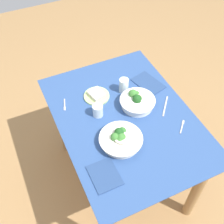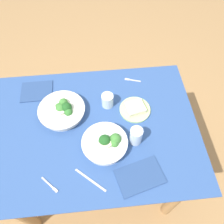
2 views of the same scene
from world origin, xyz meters
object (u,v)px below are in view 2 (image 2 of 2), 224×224
water_glass_side (136,136)px  broccoli_bowl_near (106,144)px  fork_by_near_bowl (50,185)px  broccoli_bowl_far (62,110)px  water_glass_center (107,100)px  fork_by_far_bowl (132,80)px  napkin_folded_upper (140,176)px  bread_side_plate (135,109)px  napkin_folded_lower (37,91)px  table_knife_left (90,180)px

water_glass_side → broccoli_bowl_near: bearing=-172.8°
water_glass_side → fork_by_near_bowl: bearing=-156.0°
broccoli_bowl_far → water_glass_side: 0.43m
water_glass_center → fork_by_far_bowl: bearing=45.4°
broccoli_bowl_near → water_glass_center: size_ratio=2.83×
fork_by_far_bowl → napkin_folded_upper: 0.60m
bread_side_plate → napkin_folded_upper: (-0.03, -0.38, -0.01)m
bread_side_plate → napkin_folded_lower: bread_side_plate is taller
bread_side_plate → fork_by_far_bowl: (0.02, 0.22, -0.01)m
napkin_folded_lower → water_glass_center: bearing=-18.3°
water_glass_center → napkin_folded_upper: 0.45m
napkin_folded_lower → water_glass_side: bearing=-35.3°
broccoli_bowl_far → water_glass_center: 0.26m
broccoli_bowl_near → napkin_folded_lower: bearing=133.6°
table_knife_left → fork_by_far_bowl: bearing=-75.0°
bread_side_plate → broccoli_bowl_far: bearing=177.5°
broccoli_bowl_far → napkin_folded_upper: (0.37, -0.40, -0.03)m
napkin_folded_upper → fork_by_far_bowl: bearing=85.3°
fork_by_near_bowl → napkin_folded_upper: (0.42, 0.00, 0.00)m
bread_side_plate → fork_by_near_bowl: bearing=-140.2°
broccoli_bowl_far → fork_by_far_bowl: size_ratio=2.62×
water_glass_center → napkin_folded_upper: bearing=-75.0°
napkin_folded_upper → napkin_folded_lower: (-0.53, 0.57, 0.00)m
bread_side_plate → napkin_folded_lower: bearing=161.3°
bread_side_plate → table_knife_left: bread_side_plate is taller
broccoli_bowl_near → broccoli_bowl_far: bearing=134.3°
bread_side_plate → table_knife_left: size_ratio=0.96×
fork_by_far_bowl → table_knife_left: bearing=82.3°
fork_by_far_bowl → fork_by_near_bowl: same height
fork_by_far_bowl → fork_by_near_bowl: bearing=69.8°
bread_side_plate → napkin_folded_upper: 0.38m
broccoli_bowl_near → table_knife_left: 0.19m
broccoli_bowl_near → napkin_folded_upper: bearing=-48.9°
water_glass_side → napkin_folded_upper: 0.20m
water_glass_side → bread_side_plate: bearing=81.6°
fork_by_far_bowl → table_knife_left: same height
broccoli_bowl_far → bread_side_plate: 0.40m
broccoli_bowl_far → fork_by_far_bowl: broccoli_bowl_far is taller
broccoli_bowl_near → napkin_folded_lower: 0.55m
water_glass_center → table_knife_left: 0.45m
broccoli_bowl_far → fork_by_near_bowl: size_ratio=3.10×
broccoli_bowl_near → bread_side_plate: 0.28m
water_glass_center → fork_by_far_bowl: water_glass_center is taller
bread_side_plate → fork_by_far_bowl: bread_side_plate is taller
napkin_folded_upper → broccoli_bowl_near: bearing=131.1°
water_glass_center → napkin_folded_lower: 0.44m
fork_by_far_bowl → fork_by_near_bowl: size_ratio=1.18×
water_glass_center → napkin_folded_upper: water_glass_center is taller
water_glass_side → table_knife_left: (-0.24, -0.18, -0.05)m
bread_side_plate → napkin_folded_lower: size_ratio=0.94×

